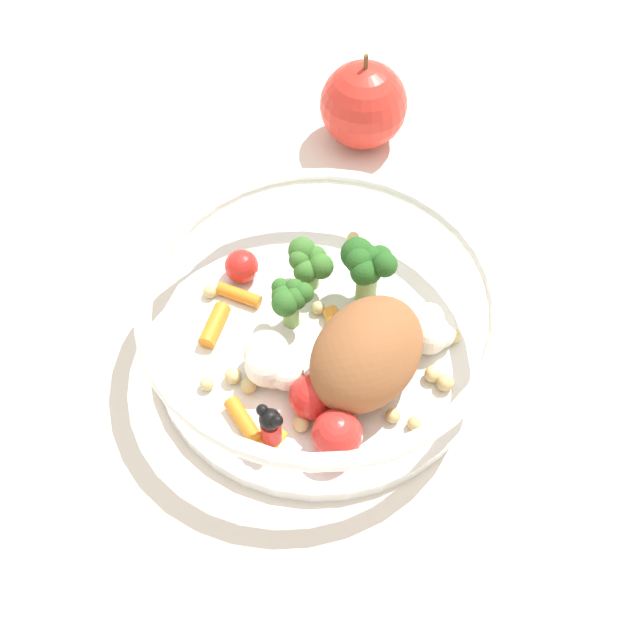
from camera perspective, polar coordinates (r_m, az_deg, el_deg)
The scene contains 3 objects.
ground_plane at distance 0.57m, azimuth 1.29°, elevation -1.94°, with size 2.40×2.40×0.00m, color silver.
food_container at distance 0.54m, azimuth 0.68°, elevation -0.67°, with size 0.24×0.24×0.07m.
loose_apple at distance 0.70m, azimuth 3.12°, elevation 15.08°, with size 0.07×0.07×0.09m.
Camera 1 is at (0.06, 0.31, 0.48)m, focal length 44.85 mm.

